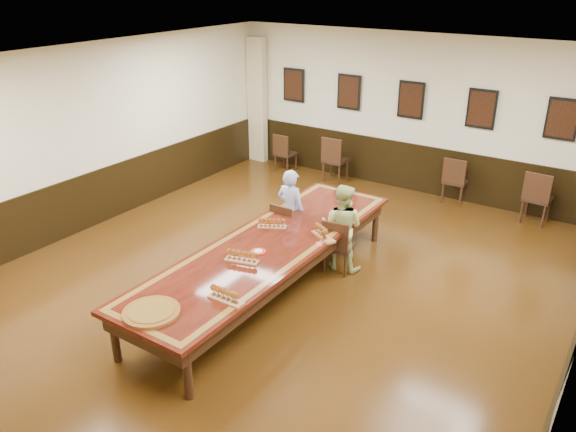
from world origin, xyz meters
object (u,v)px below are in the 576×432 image
Objects in this scene: person_woman at (342,227)px; conference_table at (269,253)px; spare_chair_b at (336,159)px; spare_chair_a at (286,152)px; chair_woman at (339,245)px; chair_man at (287,228)px; person_man at (291,211)px; carved_platter at (151,312)px; spare_chair_c at (456,180)px; spare_chair_d at (538,197)px.

person_woman is 0.28× the size of conference_table.
spare_chair_b is at bearing 107.74° from conference_table.
person_woman reaches higher than spare_chair_a.
spare_chair_a is at bearing -54.38° from person_woman.
spare_chair_a reaches higher than chair_woman.
chair_woman is 1.00× the size of spare_chair_a.
spare_chair_b is (1.27, 0.06, 0.06)m from spare_chair_a.
person_man reaches higher than chair_man.
conference_table is 2.16m from carved_platter.
person_man is at bearing -90.00° from chair_man.
person_man is (-0.99, 0.17, 0.26)m from chair_woman.
chair_woman reaches higher than conference_table.
spare_chair_a is 4.68m from person_woman.
person_woman is at bearing 177.42° from person_man.
chair_woman is 4.75m from spare_chair_a.
spare_chair_c is at bearing 76.78° from conference_table.
spare_chair_b is at bearing -71.59° from chair_man.
spare_chair_d is at bearing 179.57° from spare_chair_b.
spare_chair_c is (2.59, 0.25, -0.03)m from spare_chair_b.
spare_chair_b is at bearing -68.38° from person_woman.
spare_chair_d reaches higher than spare_chair_a.
chair_woman is at bearing 135.41° from spare_chair_a.
spare_chair_a reaches higher than chair_man.
spare_chair_c is at bearing 80.11° from carved_platter.
chair_man is 4.72m from spare_chair_d.
spare_chair_b reaches higher than conference_table.
conference_table is (0.44, -1.25, -0.09)m from person_man.
person_man is 2.13× the size of carved_platter.
spare_chair_c is 0.94× the size of spare_chair_d.
person_woman is 1.29m from conference_table.
spare_chair_c is at bearing -111.47° from chair_man.
conference_table is (2.73, -4.50, 0.17)m from spare_chair_a.
spare_chair_c is at bearing -108.13° from person_woman.
person_man reaches higher than spare_chair_b.
conference_table is at bearing 111.38° from person_man.
spare_chair_c reaches higher than spare_chair_a.
conference_table is (-2.69, -4.68, 0.11)m from spare_chair_d.
spare_chair_a is 1.28m from spare_chair_b.
person_man is (-1.57, -3.57, 0.23)m from spare_chair_c.
person_woman reaches higher than spare_chair_c.
spare_chair_b is (-1.02, 3.41, 0.06)m from chair_man.
spare_chair_c is 1.56m from spare_chair_d.
carved_platter is at bearing 98.10° from chair_man.
spare_chair_d is at bearing 173.97° from spare_chair_c.
spare_chair_c is at bearing -173.81° from spare_chair_a.
person_woman is (2.00, -3.40, 0.19)m from spare_chair_b.
chair_woman is 0.63× the size of person_man.
spare_chair_d is 4.12m from person_woman.
spare_chair_a is at bearing -55.04° from chair_woman.
chair_man is 0.93× the size of spare_chair_c.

